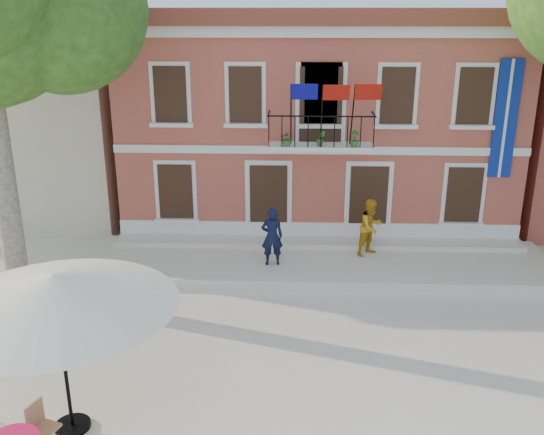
{
  "coord_description": "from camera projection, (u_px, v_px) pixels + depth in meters",
  "views": [
    {
      "loc": [
        1.23,
        -12.6,
        7.55
      ],
      "look_at": [
        0.61,
        3.5,
        1.91
      ],
      "focal_mm": 40.0,
      "sensor_mm": 36.0,
      "label": 1
    }
  ],
  "objects": [
    {
      "name": "pedestrian_navy",
      "position": [
        272.0,
        236.0,
        17.72
      ],
      "size": [
        0.69,
        0.51,
        1.76
      ],
      "primitive_type": "imported",
      "rotation": [
        0.0,
        0.0,
        3.28
      ],
      "color": "black",
      "rests_on": "terrace"
    },
    {
      "name": "ground",
      "position": [
        241.0,
        341.0,
        14.42
      ],
      "size": [
        90.0,
        90.0,
        0.0
      ],
      "primitive_type": "plane",
      "color": "beige",
      "rests_on": "ground"
    },
    {
      "name": "pedestrian_orange",
      "position": [
        371.0,
        227.0,
        18.44
      ],
      "size": [
        1.09,
        1.06,
        1.77
      ],
      "primitive_type": "imported",
      "rotation": [
        0.0,
        0.0,
        0.69
      ],
      "color": "orange",
      "rests_on": "terrace"
    },
    {
      "name": "main_building",
      "position": [
        316.0,
        113.0,
        22.52
      ],
      "size": [
        13.5,
        9.59,
        7.5
      ],
      "color": "#BA4C43",
      "rests_on": "ground"
    },
    {
      "name": "terrace",
      "position": [
        319.0,
        263.0,
        18.45
      ],
      "size": [
        14.0,
        3.4,
        0.3
      ],
      "primitive_type": "cube",
      "color": "silver",
      "rests_on": "ground"
    },
    {
      "name": "patio_umbrella",
      "position": [
        55.0,
        291.0,
        10.53
      ],
      "size": [
        4.29,
        4.29,
        3.19
      ],
      "color": "black",
      "rests_on": "ground"
    },
    {
      "name": "neighbor_west",
      "position": [
        26.0,
        121.0,
        24.08
      ],
      "size": [
        9.4,
        9.4,
        6.4
      ],
      "color": "beige",
      "rests_on": "ground"
    }
  ]
}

